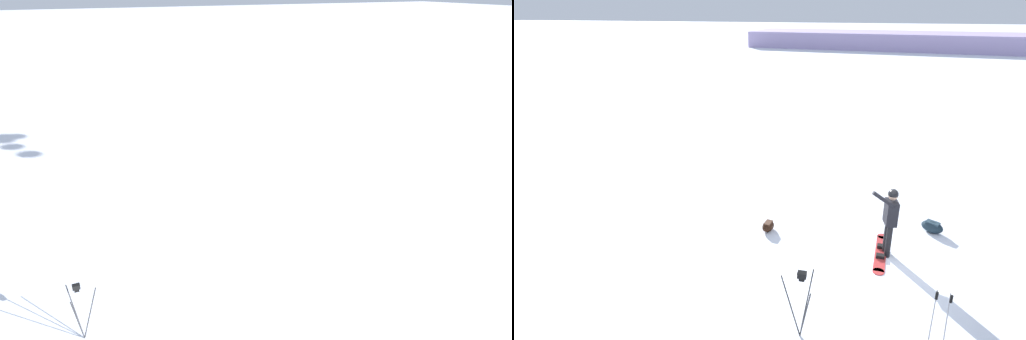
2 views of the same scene
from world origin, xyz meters
TOP-DOWN VIEW (x-y plane):
  - camera_tripod at (-2.63, 1.22)m, footprint 0.71×0.61m

SIDE VIEW (x-z plane):
  - camera_tripod at x=-2.63m, z-range 0.30..1.73m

